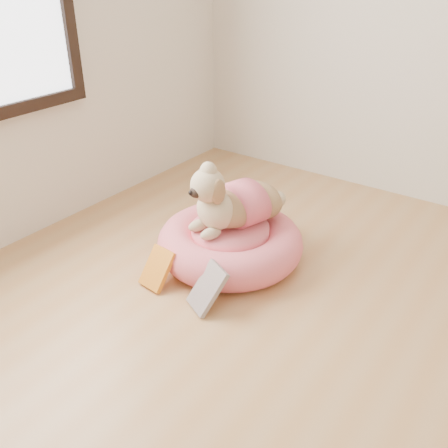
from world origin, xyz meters
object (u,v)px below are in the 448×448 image
Objects in this scene: pet_bed at (230,243)px; book_white at (207,288)px; dog at (233,191)px; book_yellow at (157,268)px.

book_white is (0.14, -0.36, 0.01)m from pet_bed.
dog is 0.48m from book_white.
book_yellow is at bearing -92.65° from dog.
pet_bed is 0.27m from dog.
dog is 2.54× the size of book_yellow.
book_white reaches higher than book_yellow.
dog is at bearing 89.07° from pet_bed.
book_yellow is at bearing -110.88° from pet_bed.
book_white is (0.14, -0.38, -0.26)m from dog.
book_white is at bearing 6.19° from book_yellow.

